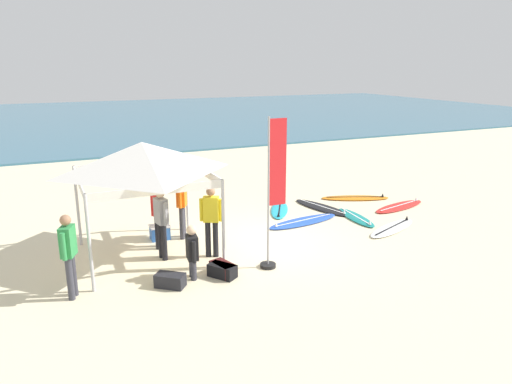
# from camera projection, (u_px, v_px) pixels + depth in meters

# --- Properties ---
(ground_plane) EXTENTS (80.00, 80.00, 0.00)m
(ground_plane) POSITION_uv_depth(u_px,v_px,m) (259.00, 243.00, 12.26)
(ground_plane) COLOR beige
(sea) EXTENTS (80.00, 36.00, 0.10)m
(sea) POSITION_uv_depth(u_px,v_px,m) (102.00, 118.00, 39.66)
(sea) COLOR #386B84
(sea) RESTS_ON ground
(canopy_tent) EXTENTS (2.94, 2.94, 2.75)m
(canopy_tent) POSITION_uv_depth(u_px,v_px,m) (142.00, 158.00, 10.82)
(canopy_tent) COLOR #B7B7BC
(canopy_tent) RESTS_ON ground
(surfboard_teal) EXTENTS (0.71, 1.94, 0.19)m
(surfboard_teal) POSITION_uv_depth(u_px,v_px,m) (356.00, 217.00, 14.14)
(surfboard_teal) COLOR #19847F
(surfboard_teal) RESTS_ON ground
(surfboard_blue) EXTENTS (2.46, 1.02, 0.19)m
(surfboard_blue) POSITION_uv_depth(u_px,v_px,m) (303.00, 221.00, 13.79)
(surfboard_blue) COLOR blue
(surfboard_blue) RESTS_ON ground
(surfboard_red) EXTENTS (2.31, 1.11, 0.19)m
(surfboard_red) POSITION_uv_depth(u_px,v_px,m) (399.00, 206.00, 15.24)
(surfboard_red) COLOR red
(surfboard_red) RESTS_ON ground
(surfboard_white) EXTENTS (2.17, 1.32, 0.19)m
(surfboard_white) POSITION_uv_depth(u_px,v_px,m) (392.00, 228.00, 13.24)
(surfboard_white) COLOR white
(surfboard_white) RESTS_ON ground
(surfboard_cyan) EXTENTS (1.38, 1.91, 0.19)m
(surfboard_cyan) POSITION_uv_depth(u_px,v_px,m) (280.00, 210.00, 14.89)
(surfboard_cyan) COLOR #23B2CC
(surfboard_cyan) RESTS_ON ground
(surfboard_black) EXTENTS (1.14, 2.37, 0.19)m
(surfboard_black) POSITION_uv_depth(u_px,v_px,m) (322.00, 207.00, 15.11)
(surfboard_black) COLOR black
(surfboard_black) RESTS_ON ground
(surfboard_orange) EXTENTS (2.36, 1.46, 0.19)m
(surfboard_orange) POSITION_uv_depth(u_px,v_px,m) (355.00, 198.00, 16.19)
(surfboard_orange) COLOR orange
(surfboard_orange) RESTS_ON ground
(person_red) EXTENTS (0.36, 0.50, 1.71)m
(person_red) POSITION_uv_depth(u_px,v_px,m) (157.00, 210.00, 11.68)
(person_red) COLOR black
(person_red) RESTS_ON ground
(person_orange) EXTENTS (0.36, 0.50, 1.71)m
(person_orange) POSITION_uv_depth(u_px,v_px,m) (182.00, 202.00, 12.35)
(person_orange) COLOR #383842
(person_orange) RESTS_ON ground
(person_grey) EXTENTS (0.28, 0.54, 1.71)m
(person_grey) POSITION_uv_depth(u_px,v_px,m) (161.00, 219.00, 11.00)
(person_grey) COLOR black
(person_grey) RESTS_ON ground
(person_green) EXTENTS (0.34, 0.51, 1.71)m
(person_green) POSITION_uv_depth(u_px,v_px,m) (69.00, 251.00, 9.14)
(person_green) COLOR #383842
(person_green) RESTS_ON ground
(person_yellow) EXTENTS (0.50, 0.36, 1.71)m
(person_yellow) POSITION_uv_depth(u_px,v_px,m) (211.00, 217.00, 11.14)
(person_yellow) COLOR black
(person_yellow) RESTS_ON ground
(person_black) EXTENTS (0.26, 0.55, 1.20)m
(person_black) POSITION_uv_depth(u_px,v_px,m) (192.00, 250.00, 10.07)
(person_black) COLOR #383842
(person_black) RESTS_ON ground
(banner_flag) EXTENTS (0.60, 0.36, 3.40)m
(banner_flag) POSITION_uv_depth(u_px,v_px,m) (273.00, 200.00, 10.42)
(banner_flag) COLOR #99999E
(banner_flag) RESTS_ON ground
(gear_bag_near_tent) EXTENTS (0.48, 0.67, 0.28)m
(gear_bag_near_tent) POSITION_uv_depth(u_px,v_px,m) (223.00, 269.00, 10.35)
(gear_bag_near_tent) COLOR #4C1919
(gear_bag_near_tent) RESTS_ON ground
(gear_bag_by_pole) EXTENTS (0.60, 0.68, 0.28)m
(gear_bag_by_pole) POSITION_uv_depth(u_px,v_px,m) (222.00, 271.00, 10.26)
(gear_bag_by_pole) COLOR black
(gear_bag_by_pole) RESTS_ON ground
(gear_bag_on_sand) EXTENTS (0.67, 0.62, 0.28)m
(gear_bag_on_sand) POSITION_uv_depth(u_px,v_px,m) (170.00, 280.00, 9.81)
(gear_bag_on_sand) COLOR #232328
(gear_bag_on_sand) RESTS_ON ground
(cooler_box) EXTENTS (0.50, 0.36, 0.39)m
(cooler_box) POSITION_uv_depth(u_px,v_px,m) (160.00, 232.00, 12.44)
(cooler_box) COLOR #2D60B7
(cooler_box) RESTS_ON ground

